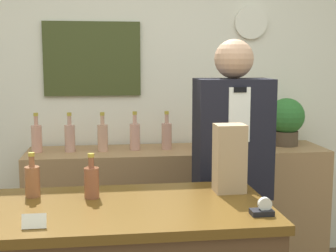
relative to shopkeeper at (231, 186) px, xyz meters
name	(u,v)px	position (x,y,z in m)	size (l,w,h in m)	color
back_wall	(145,86)	(-0.42, 0.98, 0.52)	(5.20, 0.09, 2.70)	silver
back_shelf	(178,211)	(-0.21, 0.68, -0.37)	(2.12, 0.47, 0.92)	#9E754C
shopkeeper	(231,186)	(0.00, 0.00, 0.00)	(0.42, 0.26, 1.67)	black
potted_plant	(286,119)	(0.61, 0.72, 0.28)	(0.27, 0.27, 0.35)	#4C3D2D
paper_bag	(230,158)	(-0.14, -0.45, 0.26)	(0.14, 0.12, 0.32)	tan
tape_dispenser	(263,209)	(-0.09, -0.80, 0.12)	(0.09, 0.06, 0.07)	black
price_card_right	(34,221)	(-0.98, -0.83, 0.13)	(0.09, 0.02, 0.06)	white
counter_bottle_1	(32,180)	(-1.05, -0.41, 0.18)	(0.07, 0.07, 0.21)	brown
counter_bottle_2	(92,181)	(-0.78, -0.47, 0.18)	(0.07, 0.07, 0.21)	brown
shelf_bottle_0	(37,137)	(-1.19, 0.70, 0.19)	(0.07, 0.07, 0.27)	tan
shelf_bottle_1	(70,137)	(-0.96, 0.69, 0.19)	(0.07, 0.07, 0.27)	tan
shelf_bottle_2	(103,137)	(-0.74, 0.68, 0.19)	(0.07, 0.07, 0.27)	tan
shelf_bottle_3	(135,136)	(-0.51, 0.70, 0.19)	(0.07, 0.07, 0.27)	tan
shelf_bottle_4	(167,135)	(-0.29, 0.69, 0.19)	(0.07, 0.07, 0.27)	tan
shelf_bottle_5	(198,135)	(-0.06, 0.68, 0.19)	(0.07, 0.07, 0.27)	tan
shelf_bottle_6	(228,134)	(0.16, 0.69, 0.19)	(0.07, 0.07, 0.27)	tan
shelf_bottle_7	(258,133)	(0.39, 0.70, 0.19)	(0.07, 0.07, 0.27)	tan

